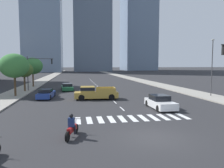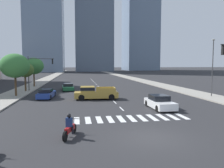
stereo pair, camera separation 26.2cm
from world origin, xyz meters
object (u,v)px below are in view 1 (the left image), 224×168
(sedan_blue_2, at_px, (46,94))
(street_tree_nearest, at_px, (14,66))
(street_tree_third, at_px, (33,66))
(motorcycle_lead, at_px, (72,128))
(street_tree_second, at_px, (24,70))
(sedan_white_0, at_px, (160,102))
(pickup_truck, at_px, (94,93))
(traffic_signal_far, at_px, (37,67))
(street_lamp_east, at_px, (212,63))
(sedan_green_1, at_px, (67,87))

(sedan_blue_2, height_order, street_tree_nearest, street_tree_nearest)
(street_tree_nearest, xyz_separation_m, street_tree_third, (0.00, 13.35, -0.09))
(motorcycle_lead, height_order, street_tree_second, street_tree_second)
(motorcycle_lead, height_order, sedan_white_0, motorcycle_lead)
(motorcycle_lead, bearing_deg, street_tree_third, 32.27)
(pickup_truck, xyz_separation_m, street_tree_second, (-10.56, 9.86, 2.79))
(motorcycle_lead, bearing_deg, street_tree_nearest, 41.48)
(motorcycle_lead, distance_m, street_tree_third, 32.99)
(traffic_signal_far, bearing_deg, motorcycle_lead, -76.67)
(motorcycle_lead, height_order, traffic_signal_far, traffic_signal_far)
(street_lamp_east, relative_size, street_tree_third, 1.36)
(sedan_blue_2, distance_m, traffic_signal_far, 9.45)
(motorcycle_lead, distance_m, traffic_signal_far, 25.92)
(street_tree_nearest, bearing_deg, traffic_signal_far, 73.14)
(motorcycle_lead, relative_size, street_tree_second, 0.45)
(motorcycle_lead, distance_m, pickup_truck, 14.72)
(motorcycle_lead, distance_m, street_tree_nearest, 20.44)
(pickup_truck, bearing_deg, traffic_signal_far, -48.58)
(sedan_green_1, distance_m, street_tree_second, 7.53)
(traffic_signal_far, distance_m, street_lamp_east, 27.16)
(street_lamp_east, height_order, street_tree_nearest, street_lamp_east)
(sedan_green_1, bearing_deg, street_tree_nearest, 129.64)
(sedan_white_0, height_order, sedan_blue_2, sedan_white_0)
(sedan_blue_2, bearing_deg, motorcycle_lead, -163.17)
(traffic_signal_far, xyz_separation_m, street_tree_nearest, (-1.97, -6.52, 0.23))
(street_tree_nearest, height_order, street_tree_second, street_tree_nearest)
(motorcycle_lead, relative_size, street_tree_third, 0.37)
(motorcycle_lead, height_order, street_lamp_east, street_lamp_east)
(sedan_white_0, height_order, traffic_signal_far, traffic_signal_far)
(street_tree_second, bearing_deg, traffic_signal_far, 18.50)
(sedan_white_0, relative_size, sedan_green_1, 0.90)
(street_tree_nearest, relative_size, street_tree_third, 1.02)
(sedan_blue_2, distance_m, street_tree_third, 16.30)
(street_tree_second, xyz_separation_m, street_tree_third, (0.00, 7.49, 0.61))
(motorcycle_lead, distance_m, street_lamp_east, 23.73)
(pickup_truck, relative_size, street_lamp_east, 0.72)
(sedan_green_1, height_order, street_lamp_east, street_lamp_east)
(motorcycle_lead, bearing_deg, sedan_blue_2, 30.42)
(sedan_blue_2, bearing_deg, sedan_white_0, -121.68)
(sedan_blue_2, distance_m, street_tree_second, 9.42)
(motorcycle_lead, relative_size, sedan_white_0, 0.48)
(sedan_green_1, relative_size, sedan_blue_2, 1.06)
(sedan_white_0, bearing_deg, street_tree_second, -136.26)
(sedan_green_1, xyz_separation_m, street_tree_nearest, (-6.83, -6.73, 3.74))
(sedan_green_1, bearing_deg, street_lamp_east, -124.65)
(pickup_truck, height_order, street_tree_second, street_tree_second)
(sedan_green_1, height_order, street_tree_nearest, street_tree_nearest)
(traffic_signal_far, xyz_separation_m, street_tree_second, (-1.97, -0.66, -0.47))
(traffic_signal_far, xyz_separation_m, street_lamp_east, (24.76, -11.15, 0.57))
(sedan_green_1, bearing_deg, motorcycle_lead, 177.50)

